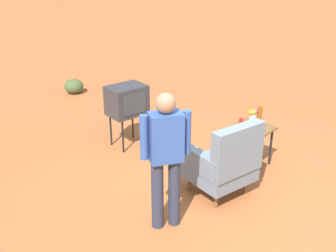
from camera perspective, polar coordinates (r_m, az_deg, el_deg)
name	(u,v)px	position (r m, az deg, el deg)	size (l,w,h in m)	color
ground_plane	(226,198)	(5.44, 8.22, -10.01)	(60.00, 60.00, 0.00)	#AD6033
armchair	(224,161)	(5.25, 7.95, -4.98)	(0.90, 0.92, 1.06)	brown
side_table	(251,133)	(6.06, 11.66, -1.00)	(0.56, 0.56, 0.61)	black
tv_on_stand	(127,101)	(6.51, -5.84, 3.57)	(0.66, 0.52, 1.03)	black
person_standing	(166,154)	(4.43, -0.32, -3.97)	(0.50, 0.38, 1.64)	#2D3347
bottle_short_clear	(253,117)	(6.13, 11.91, 1.21)	(0.06, 0.06, 0.20)	silver
bottle_tall_amber	(259,116)	(6.06, 12.79, 1.39)	(0.07, 0.07, 0.30)	brown
soda_can_red	(241,122)	(6.02, 10.29, 0.52)	(0.07, 0.07, 0.12)	red
flower_vase	(253,117)	(6.01, 11.88, 1.23)	(0.15, 0.10, 0.27)	silver
shrub_mid	(74,86)	(9.48, -13.16, 5.50)	(0.43, 0.43, 0.33)	#475B33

